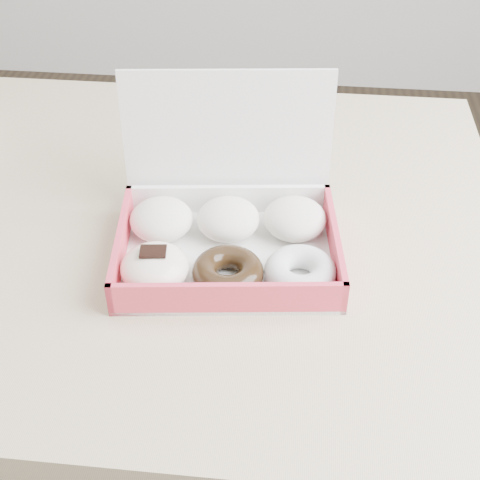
# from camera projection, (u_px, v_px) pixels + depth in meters

# --- Properties ---
(table) EXTENTS (1.20, 0.80, 0.75)m
(table) POSITION_uv_depth(u_px,v_px,m) (87.00, 251.00, 1.00)
(table) COLOR tan
(table) RESTS_ON ground
(donut_box) EXTENTS (0.30, 0.26, 0.20)m
(donut_box) POSITION_uv_depth(u_px,v_px,m) (226.00, 232.00, 0.85)
(donut_box) COLOR white
(donut_box) RESTS_ON table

